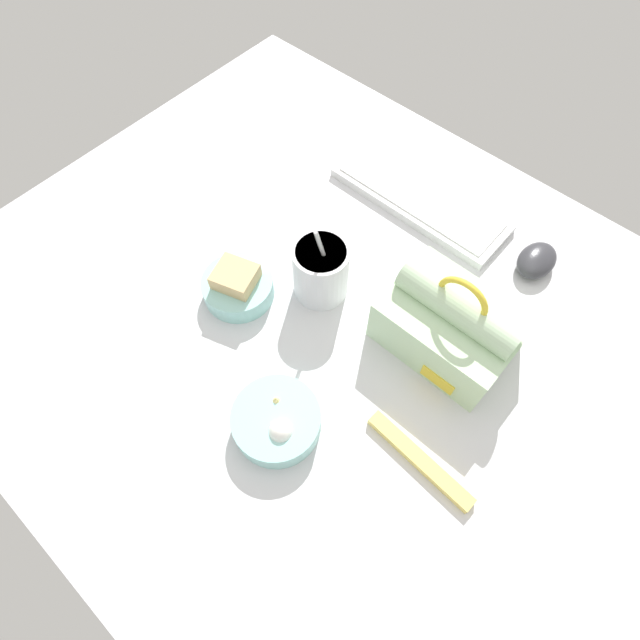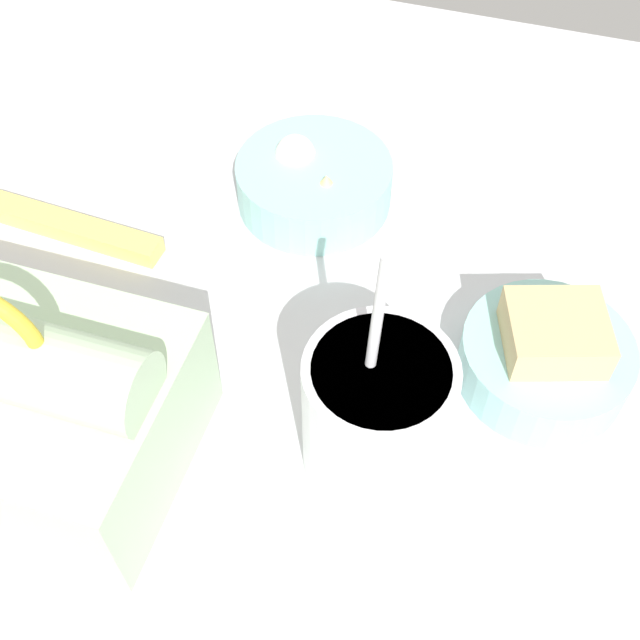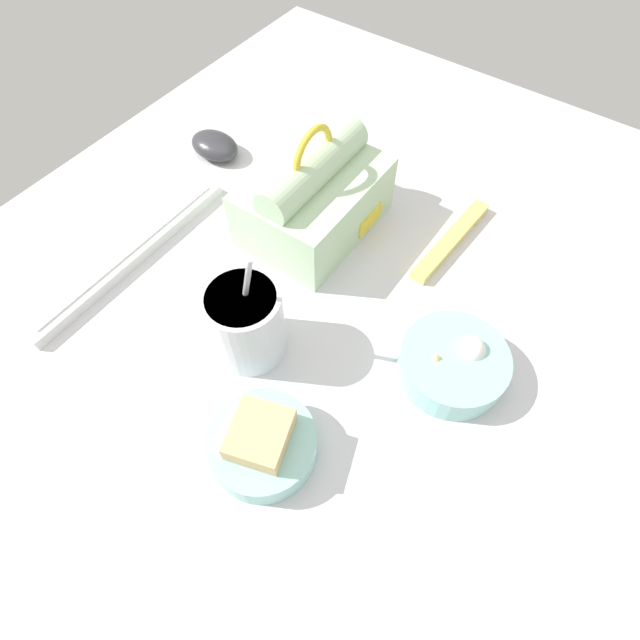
% 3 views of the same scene
% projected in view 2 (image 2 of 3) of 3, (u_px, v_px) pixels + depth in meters
% --- Properties ---
extents(desk_surface, '(1.40, 1.10, 0.02)m').
position_uv_depth(desk_surface, '(283.00, 391.00, 0.62)').
color(desk_surface, silver).
rests_on(desk_surface, ground).
extents(lunch_bag, '(0.22, 0.16, 0.18)m').
position_uv_depth(lunch_bag, '(19.00, 399.00, 0.53)').
color(lunch_bag, '#B7D6AD').
rests_on(lunch_bag, desk_surface).
extents(soup_cup, '(0.10, 0.10, 0.19)m').
position_uv_depth(soup_cup, '(376.00, 415.00, 0.53)').
color(soup_cup, silver).
rests_on(soup_cup, desk_surface).
extents(bento_bowl_sandwich, '(0.13, 0.13, 0.07)m').
position_uv_depth(bento_bowl_sandwich, '(546.00, 356.00, 0.60)').
color(bento_bowl_sandwich, '#93D1CC').
rests_on(bento_bowl_sandwich, desk_surface).
extents(bento_bowl_snacks, '(0.14, 0.14, 0.06)m').
position_uv_depth(bento_bowl_snacks, '(314.00, 182.00, 0.72)').
color(bento_bowl_snacks, '#93D1CC').
rests_on(bento_bowl_snacks, desk_surface).
extents(chopstick_case, '(0.20, 0.04, 0.02)m').
position_uv_depth(chopstick_case, '(60.00, 224.00, 0.71)').
color(chopstick_case, '#EFD666').
rests_on(chopstick_case, desk_surface).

